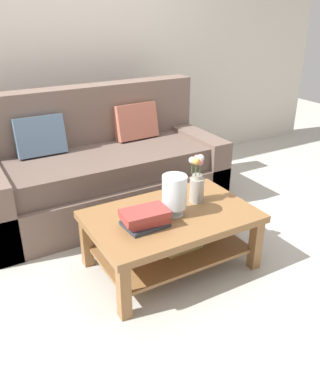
{
  "coord_description": "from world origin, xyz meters",
  "views": [
    {
      "loc": [
        -1.26,
        -2.31,
        1.73
      ],
      "look_at": [
        -0.01,
        -0.13,
        0.52
      ],
      "focal_mm": 37.57,
      "sensor_mm": 36.0,
      "label": 1
    }
  ],
  "objects_px": {
    "book_stack_main": "(145,218)",
    "coffee_table": "(171,229)",
    "glass_hurricane_vase": "(174,193)",
    "flower_pitcher": "(197,183)",
    "couch": "(102,171)"
  },
  "relations": [
    {
      "from": "book_stack_main",
      "to": "coffee_table",
      "type": "bearing_deg",
      "value": 14.81
    },
    {
      "from": "glass_hurricane_vase",
      "to": "flower_pitcher",
      "type": "height_order",
      "value": "flower_pitcher"
    },
    {
      "from": "couch",
      "to": "coffee_table",
      "type": "distance_m",
      "value": 1.08
    },
    {
      "from": "book_stack_main",
      "to": "flower_pitcher",
      "type": "height_order",
      "value": "flower_pitcher"
    },
    {
      "from": "coffee_table",
      "to": "glass_hurricane_vase",
      "type": "bearing_deg",
      "value": -68.62
    },
    {
      "from": "coffee_table",
      "to": "book_stack_main",
      "type": "height_order",
      "value": "book_stack_main"
    },
    {
      "from": "coffee_table",
      "to": "book_stack_main",
      "type": "xyz_separation_m",
      "value": [
        -0.23,
        -0.06,
        0.18
      ]
    },
    {
      "from": "book_stack_main",
      "to": "flower_pitcher",
      "type": "relative_size",
      "value": 0.86
    },
    {
      "from": "couch",
      "to": "book_stack_main",
      "type": "height_order",
      "value": "couch"
    },
    {
      "from": "book_stack_main",
      "to": "glass_hurricane_vase",
      "type": "relative_size",
      "value": 1.08
    },
    {
      "from": "coffee_table",
      "to": "glass_hurricane_vase",
      "type": "height_order",
      "value": "glass_hurricane_vase"
    },
    {
      "from": "coffee_table",
      "to": "flower_pitcher",
      "type": "relative_size",
      "value": 3.19
    },
    {
      "from": "couch",
      "to": "glass_hurricane_vase",
      "type": "bearing_deg",
      "value": -86.1
    },
    {
      "from": "couch",
      "to": "book_stack_main",
      "type": "bearing_deg",
      "value": -98.32
    },
    {
      "from": "couch",
      "to": "coffee_table",
      "type": "height_order",
      "value": "couch"
    }
  ]
}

